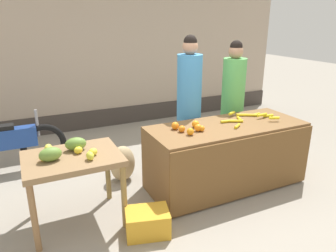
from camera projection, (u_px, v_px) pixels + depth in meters
ground_plane at (198, 190)px, 4.11m from camera, size 24.00×24.00×0.00m
market_wall_back at (119, 38)px, 6.23m from camera, size 7.35×0.23×3.51m
fruit_stall_counter at (226, 156)px, 4.13m from camera, size 2.02×0.84×0.83m
side_table_wooden at (73, 165)px, 3.28m from camera, size 0.96×0.73×0.78m
banana_bunch_pile at (248, 117)px, 4.21m from camera, size 0.81×0.50×0.07m
orange_pile at (190, 127)px, 3.78m from camera, size 0.34×0.34×0.09m
mango_papaya_pile at (65, 150)px, 3.23m from camera, size 0.58×0.52×0.14m
vendor_woman_blue_shirt at (189, 105)px, 4.44m from camera, size 0.34×0.34×1.90m
vendor_woman_green_shirt at (233, 102)px, 4.78m from camera, size 0.34×0.34×1.81m
parked_motorcycle at (7, 146)px, 4.49m from camera, size 1.60×0.18×0.88m
produce_crate at (147, 222)px, 3.26m from camera, size 0.51×0.42×0.26m
produce_sack at (122, 163)px, 4.31m from camera, size 0.45×0.41×0.49m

